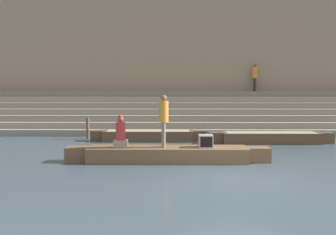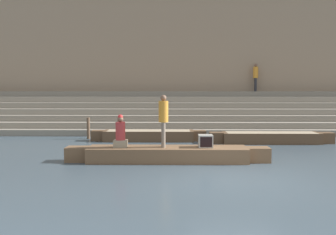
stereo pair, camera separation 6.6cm
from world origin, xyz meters
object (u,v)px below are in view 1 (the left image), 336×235
Objects in this scene: moored_boat_shore at (270,137)px; person_on_steps at (255,75)px; person_standing at (164,117)px; tv_set at (206,141)px; person_rowing at (121,134)px; rowboat_main at (168,154)px; moored_boat_distant at (148,135)px; mooring_post at (88,128)px.

moored_boat_shore is 7.02m from person_on_steps.
person_standing is 3.59× the size of tv_set.
tv_set is (2.84, 0.05, -0.24)m from person_rowing.
rowboat_main is 4.11× the size of person_on_steps.
moored_boat_distant is (-0.95, 5.04, -0.00)m from rowboat_main.
person_standing is at bearing 8.32° from person_rowing.
moored_boat_distant is at bearing 114.04° from tv_set.
moored_boat_distant is at bearing 177.56° from moored_boat_shore.
moored_boat_distant is 8.81m from person_on_steps.
person_rowing is 0.66× the size of person_on_steps.
person_standing is 0.32× the size of moored_boat_shore.
moored_boat_shore is 5.31× the size of mooring_post.
tv_set is at bearing 7.71° from person_rowing.
person_standing reaches higher than person_rowing.
mooring_post is at bearing 138.71° from person_standing.
rowboat_main is 3.90× the size of person_standing.
tv_set is 5.47m from moored_boat_shore.
rowboat_main is 1.35m from tv_set.
mooring_post is at bearing 135.60° from person_on_steps.
tv_set is 0.47× the size of mooring_post.
rowboat_main is 12.23m from person_on_steps.
rowboat_main is 1.71m from person_rowing.
person_rowing is at bearing -163.09° from person_standing.
person_standing is 12.06m from person_on_steps.
moored_boat_distant is at bearing 102.77° from rowboat_main.
person_standing is (-0.14, -0.02, 1.24)m from rowboat_main.
rowboat_main is at bearing 170.73° from person_on_steps.
moored_boat_distant is (0.62, 5.10, -0.68)m from person_rowing.
person_on_steps is at bearing 45.77° from moored_boat_distant.
person_rowing is 6.18m from mooring_post.
person_on_steps is (0.59, 6.35, 2.93)m from moored_boat_shore.
mooring_post is at bearing 171.01° from moored_boat_distant.
tv_set is at bearing 15.67° from person_standing.
rowboat_main is at bearing -131.51° from moored_boat_shore.
tv_set reaches higher than rowboat_main.
moored_boat_shore is at bearing -4.32° from moored_boat_distant.
mooring_post reaches higher than rowboat_main.
person_on_steps is at bearing 70.48° from tv_set.
person_rowing reaches higher than tv_set.
tv_set is 7.66m from mooring_post.
person_on_steps is at bearing 64.74° from person_rowing.
rowboat_main reaches higher than moored_boat_shore.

